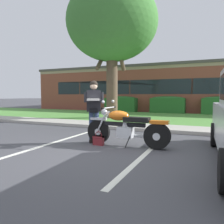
{
  "coord_description": "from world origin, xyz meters",
  "views": [
    {
      "loc": [
        2.14,
        -4.59,
        1.3
      ],
      "look_at": [
        -0.27,
        0.85,
        0.85
      ],
      "focal_mm": 35.24,
      "sensor_mm": 36.0,
      "label": 1
    }
  ],
  "objects_px": {
    "motorcycle": "(130,128)",
    "hedge_center_right": "(224,105)",
    "hedge_left": "(121,104)",
    "hedge_center_left": "(168,104)",
    "shade_tree": "(112,23)",
    "rider_person": "(94,106)",
    "brick_building": "(196,89)",
    "handbag": "(98,140)"
  },
  "relations": [
    {
      "from": "motorcycle",
      "to": "hedge_center_right",
      "type": "distance_m",
      "value": 11.1
    },
    {
      "from": "hedge_left",
      "to": "hedge_center_left",
      "type": "bearing_deg",
      "value": 0.0
    },
    {
      "from": "shade_tree",
      "to": "hedge_center_left",
      "type": "height_order",
      "value": "shade_tree"
    },
    {
      "from": "rider_person",
      "to": "hedge_center_right",
      "type": "height_order",
      "value": "rider_person"
    },
    {
      "from": "rider_person",
      "to": "hedge_left",
      "type": "bearing_deg",
      "value": 107.84
    },
    {
      "from": "hedge_left",
      "to": "hedge_center_left",
      "type": "relative_size",
      "value": 1.04
    },
    {
      "from": "shade_tree",
      "to": "hedge_center_right",
      "type": "height_order",
      "value": "shade_tree"
    },
    {
      "from": "rider_person",
      "to": "hedge_center_right",
      "type": "bearing_deg",
      "value": 70.69
    },
    {
      "from": "shade_tree",
      "to": "brick_building",
      "type": "distance_m",
      "value": 11.47
    },
    {
      "from": "rider_person",
      "to": "handbag",
      "type": "bearing_deg",
      "value": -42.98
    },
    {
      "from": "rider_person",
      "to": "hedge_center_right",
      "type": "xyz_separation_m",
      "value": [
        3.75,
        10.72,
        -0.36
      ]
    },
    {
      "from": "motorcycle",
      "to": "hedge_center_left",
      "type": "height_order",
      "value": "hedge_center_left"
    },
    {
      "from": "shade_tree",
      "to": "handbag",
      "type": "bearing_deg",
      "value": -69.15
    },
    {
      "from": "shade_tree",
      "to": "hedge_center_left",
      "type": "bearing_deg",
      "value": 65.68
    },
    {
      "from": "handbag",
      "to": "hedge_left",
      "type": "height_order",
      "value": "hedge_left"
    },
    {
      "from": "hedge_left",
      "to": "hedge_center_right",
      "type": "bearing_deg",
      "value": 0.0
    },
    {
      "from": "hedge_center_left",
      "to": "shade_tree",
      "type": "bearing_deg",
      "value": -114.32
    },
    {
      "from": "shade_tree",
      "to": "rider_person",
      "type": "bearing_deg",
      "value": -70.65
    },
    {
      "from": "rider_person",
      "to": "hedge_center_right",
      "type": "distance_m",
      "value": 11.36
    },
    {
      "from": "rider_person",
      "to": "brick_building",
      "type": "bearing_deg",
      "value": 83.83
    },
    {
      "from": "handbag",
      "to": "hedge_center_left",
      "type": "relative_size",
      "value": 0.15
    },
    {
      "from": "motorcycle",
      "to": "shade_tree",
      "type": "height_order",
      "value": "shade_tree"
    },
    {
      "from": "handbag",
      "to": "hedge_center_right",
      "type": "distance_m",
      "value": 11.52
    },
    {
      "from": "rider_person",
      "to": "hedge_center_left",
      "type": "xyz_separation_m",
      "value": [
        0.15,
        10.72,
        -0.36
      ]
    },
    {
      "from": "motorcycle",
      "to": "hedge_center_right",
      "type": "bearing_deg",
      "value": 75.92
    },
    {
      "from": "rider_person",
      "to": "handbag",
      "type": "relative_size",
      "value": 4.74
    },
    {
      "from": "hedge_center_right",
      "to": "brick_building",
      "type": "distance_m",
      "value": 5.91
    },
    {
      "from": "rider_person",
      "to": "handbag",
      "type": "height_order",
      "value": "rider_person"
    },
    {
      "from": "hedge_center_left",
      "to": "brick_building",
      "type": "distance_m",
      "value": 5.79
    },
    {
      "from": "motorcycle",
      "to": "shade_tree",
      "type": "relative_size",
      "value": 0.31
    },
    {
      "from": "hedge_center_right",
      "to": "brick_building",
      "type": "xyz_separation_m",
      "value": [
        -2.01,
        5.43,
        1.21
      ]
    },
    {
      "from": "handbag",
      "to": "hedge_left",
      "type": "relative_size",
      "value": 0.14
    },
    {
      "from": "hedge_left",
      "to": "hedge_center_left",
      "type": "xyz_separation_m",
      "value": [
        3.6,
        0.0,
        0.0
      ]
    },
    {
      "from": "shade_tree",
      "to": "brick_building",
      "type": "bearing_deg",
      "value": 69.79
    },
    {
      "from": "motorcycle",
      "to": "hedge_center_right",
      "type": "height_order",
      "value": "hedge_center_right"
    },
    {
      "from": "hedge_left",
      "to": "brick_building",
      "type": "xyz_separation_m",
      "value": [
        5.19,
        5.43,
        1.21
      ]
    },
    {
      "from": "motorcycle",
      "to": "rider_person",
      "type": "height_order",
      "value": "rider_person"
    },
    {
      "from": "hedge_left",
      "to": "brick_building",
      "type": "height_order",
      "value": "brick_building"
    },
    {
      "from": "motorcycle",
      "to": "hedge_center_left",
      "type": "relative_size",
      "value": 0.93
    },
    {
      "from": "rider_person",
      "to": "hedge_center_left",
      "type": "bearing_deg",
      "value": 89.18
    },
    {
      "from": "motorcycle",
      "to": "handbag",
      "type": "distance_m",
      "value": 0.88
    },
    {
      "from": "rider_person",
      "to": "hedge_center_left",
      "type": "relative_size",
      "value": 0.71
    }
  ]
}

